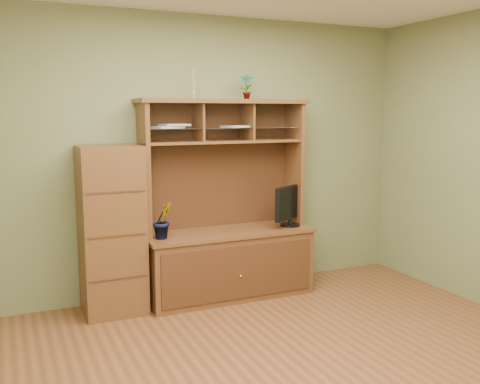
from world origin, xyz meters
TOP-DOWN VIEW (x-y plane):
  - room at (0.00, 0.00)m, footprint 4.54×4.04m
  - media_hutch at (0.19, 1.73)m, footprint 1.66×0.61m
  - monitor at (0.84, 1.65)m, footprint 0.46×0.30m
  - orchid_plant at (-0.47, 1.65)m, footprint 0.22×0.19m
  - top_plant at (0.43, 1.80)m, footprint 0.15×0.12m
  - reed_diffuser at (-0.10, 1.80)m, footprint 0.06×0.06m
  - magazines at (-0.12, 1.80)m, footprint 1.00×0.28m
  - side_cabinet at (-0.91, 1.74)m, footprint 0.53×0.49m

SIDE VIEW (x-z plane):
  - media_hutch at x=0.19m, z-range -0.43..1.47m
  - side_cabinet at x=-0.91m, z-range 0.00..1.49m
  - orchid_plant at x=-0.47m, z-range 0.65..0.99m
  - monitor at x=0.84m, z-range 0.66..1.07m
  - room at x=0.00m, z-range -0.02..2.72m
  - magazines at x=-0.12m, z-range 1.63..1.67m
  - reed_diffuser at x=-0.10m, z-range 1.87..2.15m
  - top_plant at x=0.43m, z-range 1.90..2.15m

